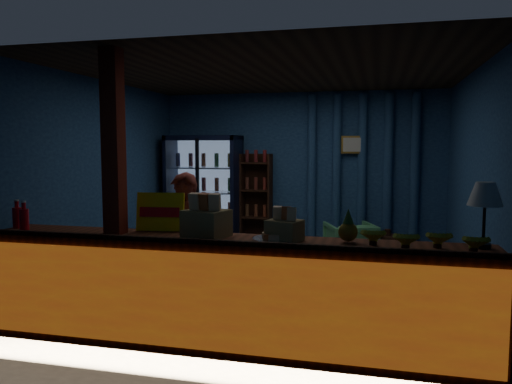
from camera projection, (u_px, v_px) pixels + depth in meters
ground at (272, 286)px, 6.19m from camera, size 4.60×4.60×0.00m
room_walls at (273, 160)px, 6.04m from camera, size 4.60×4.60×4.60m
counter at (227, 293)px, 4.30m from camera, size 4.40×0.57×0.99m
support_post at (115, 195)px, 4.48m from camera, size 0.16×0.16×2.60m
beverage_cooler at (205, 194)px, 8.33m from camera, size 1.20×0.62×1.90m
bottle_shelf at (257, 202)px, 8.27m from camera, size 0.50×0.28×1.60m
curtain_folds at (362, 173)px, 7.90m from camera, size 1.74×0.14×2.50m
framed_picture at (353, 145)px, 7.85m from camera, size 0.36×0.04×0.28m
shopkeeper at (185, 245)px, 5.06m from camera, size 0.58×0.43×1.47m
green_chair at (350, 243)px, 7.31m from camera, size 0.86×0.87×0.62m
side_table at (387, 250)px, 7.22m from camera, size 0.52×0.40×0.54m
yellow_sign at (160, 212)px, 4.63m from camera, size 0.46×0.14×0.36m
soda_bottles at (21, 217)px, 4.74m from camera, size 0.23×0.17×0.28m
snack_box_left at (206, 221)px, 4.36m from camera, size 0.43×0.38×0.38m
snack_box_centre at (284, 229)px, 4.16m from camera, size 0.33×0.29×0.29m
pastry_tray at (276, 238)px, 4.18m from camera, size 0.40×0.40×0.07m
banana_bunches at (422, 239)px, 3.82m from camera, size 0.95×0.28×0.15m
table_lamp at (485, 197)px, 3.82m from camera, size 0.26×0.26×0.52m
pineapple at (348, 229)px, 4.09m from camera, size 0.16×0.16×0.27m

